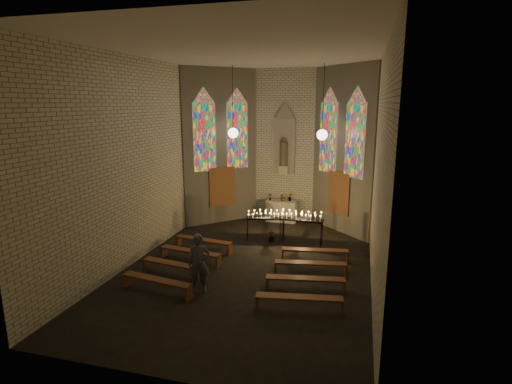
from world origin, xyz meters
TOP-DOWN VIEW (x-y plane):
  - floor at (0.00, 0.00)m, footprint 12.00×12.00m
  - room at (-0.00, 3.37)m, footprint 8.22×12.43m
  - altar at (0.00, 5.45)m, footprint 1.40×0.60m
  - flower_vase_left at (-0.55, 5.39)m, footprint 0.18×0.13m
  - flower_vase_center at (0.07, 5.44)m, footprint 0.42×0.39m
  - flower_vase_right at (0.39, 5.51)m, footprint 0.22×0.19m
  - aisle_flower_pot at (0.17, 2.56)m, footprint 0.28×0.28m
  - votive_stand_left at (-0.12, 2.76)m, footprint 1.62×0.76m
  - votive_stand_right at (1.36, 2.61)m, footprint 1.74×0.49m
  - pew_left_0 at (-2.10, 0.96)m, footprint 2.33×0.68m
  - pew_right_0 at (2.10, 0.96)m, footprint 2.33×0.68m
  - pew_left_1 at (-2.10, -0.24)m, footprint 2.33×0.68m
  - pew_right_1 at (2.10, -0.24)m, footprint 2.33×0.68m
  - pew_left_2 at (-2.10, -1.44)m, footprint 2.33×0.68m
  - pew_right_2 at (2.10, -1.44)m, footprint 2.33×0.68m
  - pew_left_3 at (-2.10, -2.64)m, footprint 2.33×0.68m
  - pew_right_3 at (2.10, -2.64)m, footprint 2.33×0.68m
  - visitor at (-0.93, -2.23)m, footprint 0.75×0.62m

SIDE VIEW (x-z plane):
  - floor at x=0.00m, z-range 0.00..0.00m
  - aisle_flower_pot at x=0.17m, z-range 0.00..0.43m
  - pew_left_0 at x=-2.10m, z-range 0.14..0.58m
  - pew_right_0 at x=2.10m, z-range 0.14..0.58m
  - pew_left_1 at x=-2.10m, z-range 0.14..0.58m
  - pew_right_1 at x=2.10m, z-range 0.14..0.58m
  - pew_left_2 at x=-2.10m, z-range 0.14..0.58m
  - pew_right_2 at x=2.10m, z-range 0.14..0.58m
  - pew_left_3 at x=-2.10m, z-range 0.14..0.58m
  - pew_right_3 at x=2.10m, z-range 0.14..0.58m
  - altar at x=0.00m, z-range 0.00..1.00m
  - visitor at x=-0.93m, z-range 0.00..1.77m
  - votive_stand_left at x=-0.12m, z-range 0.42..1.57m
  - votive_stand_right at x=1.36m, z-range 0.45..1.72m
  - flower_vase_left at x=-0.55m, z-range 1.00..1.34m
  - flower_vase_right at x=0.39m, z-range 1.00..1.38m
  - flower_vase_center at x=0.07m, z-range 1.00..1.38m
  - room at x=0.00m, z-range 0.21..7.22m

